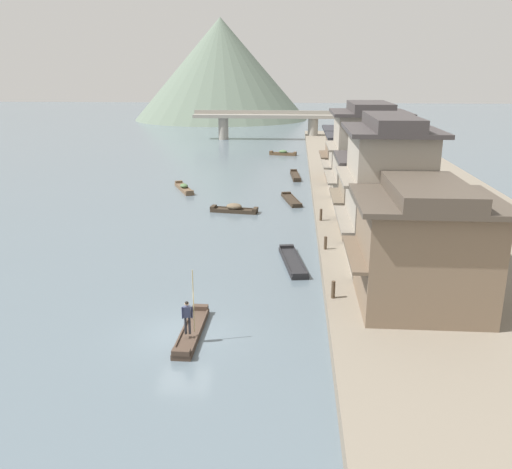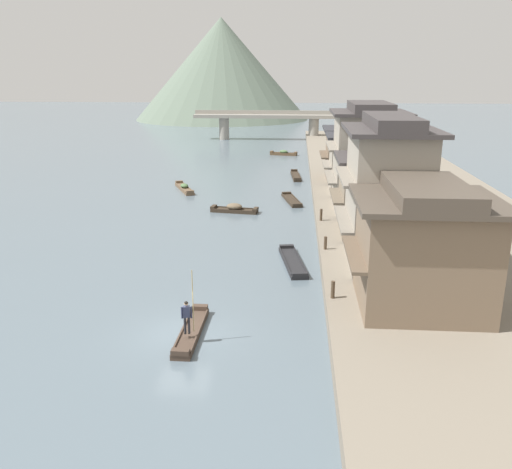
{
  "view_description": "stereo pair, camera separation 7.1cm",
  "coord_description": "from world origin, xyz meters",
  "px_view_note": "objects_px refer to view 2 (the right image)",
  "views": [
    {
      "loc": [
        5.14,
        -22.94,
        11.93
      ],
      "look_at": [
        2.54,
        12.58,
        1.22
      ],
      "focal_mm": 38.06,
      "sensor_mm": 36.0,
      "label": 1
    },
    {
      "loc": [
        5.21,
        -22.93,
        11.93
      ],
      "look_at": [
        2.54,
        12.58,
        1.22
      ],
      "focal_mm": 38.06,
      "sensor_mm": 36.0,
      "label": 2
    }
  ],
  "objects_px": {
    "boat_moored_nearest": "(184,188)",
    "boat_midriver_upstream": "(284,153)",
    "house_waterfront_end": "(354,151)",
    "mooring_post_dock_near": "(333,290)",
    "house_waterfront_second": "(386,192)",
    "mooring_post_dock_far": "(321,215)",
    "house_waterfront_nearest": "(423,247)",
    "stone_bridge": "(269,121)",
    "boatman_person": "(187,313)",
    "house_waterfront_narrow": "(367,157)",
    "boat_moored_far": "(234,209)",
    "boat_moored_second": "(292,200)",
    "house_waterfront_far": "(357,160)",
    "boat_midriver_drifting": "(296,176)",
    "house_waterfront_tall": "(374,191)",
    "boat_foreground_poled": "(191,332)",
    "mooring_post_dock_mid": "(325,243)",
    "boat_moored_third": "(293,262)"
  },
  "relations": [
    {
      "from": "house_waterfront_end",
      "to": "boat_midriver_upstream",
      "type": "bearing_deg",
      "value": 109.66
    },
    {
      "from": "boat_foreground_poled",
      "to": "boat_midriver_drifting",
      "type": "bearing_deg",
      "value": 83.29
    },
    {
      "from": "boat_midriver_upstream",
      "to": "house_waterfront_nearest",
      "type": "distance_m",
      "value": 56.31
    },
    {
      "from": "house_waterfront_end",
      "to": "mooring_post_dock_near",
      "type": "height_order",
      "value": "house_waterfront_end"
    },
    {
      "from": "house_waterfront_far",
      "to": "stone_bridge",
      "type": "height_order",
      "value": "house_waterfront_far"
    },
    {
      "from": "house_waterfront_second",
      "to": "stone_bridge",
      "type": "xyz_separation_m",
      "value": [
        -10.53,
        68.25,
        -1.71
      ]
    },
    {
      "from": "boat_moored_second",
      "to": "house_waterfront_end",
      "type": "xyz_separation_m",
      "value": [
        6.49,
        7.52,
        3.72
      ]
    },
    {
      "from": "boatman_person",
      "to": "house_waterfront_end",
      "type": "relative_size",
      "value": 0.44
    },
    {
      "from": "boat_moored_third",
      "to": "boat_moored_far",
      "type": "distance_m",
      "value": 14.19
    },
    {
      "from": "stone_bridge",
      "to": "boat_moored_far",
      "type": "bearing_deg",
      "value": -90.2
    },
    {
      "from": "house_waterfront_end",
      "to": "house_waterfront_narrow",
      "type": "bearing_deg",
      "value": -91.28
    },
    {
      "from": "boat_foreground_poled",
      "to": "house_waterfront_tall",
      "type": "xyz_separation_m",
      "value": [
        10.34,
        15.23,
        3.69
      ]
    },
    {
      "from": "boat_midriver_drifting",
      "to": "house_waterfront_second",
      "type": "height_order",
      "value": "house_waterfront_second"
    },
    {
      "from": "house_waterfront_second",
      "to": "boat_midriver_upstream",
      "type": "bearing_deg",
      "value": 98.42
    },
    {
      "from": "boat_midriver_drifting",
      "to": "stone_bridge",
      "type": "bearing_deg",
      "value": 97.98
    },
    {
      "from": "boat_moored_third",
      "to": "house_waterfront_narrow",
      "type": "xyz_separation_m",
      "value": [
        5.92,
        12.26,
        5.0
      ]
    },
    {
      "from": "boat_moored_far",
      "to": "house_waterfront_far",
      "type": "relative_size",
      "value": 0.7
    },
    {
      "from": "boatman_person",
      "to": "boat_midriver_upstream",
      "type": "xyz_separation_m",
      "value": [
        2.83,
        58.8,
        -1.21
      ]
    },
    {
      "from": "house_waterfront_nearest",
      "to": "stone_bridge",
      "type": "xyz_separation_m",
      "value": [
        -11.37,
        74.7,
        -0.41
      ]
    },
    {
      "from": "boat_moored_nearest",
      "to": "boat_midriver_upstream",
      "type": "xyz_separation_m",
      "value": [
        9.74,
        25.74,
        0.06
      ]
    },
    {
      "from": "boat_moored_nearest",
      "to": "boat_midriver_upstream",
      "type": "distance_m",
      "value": 27.52
    },
    {
      "from": "boat_midriver_drifting",
      "to": "house_waterfront_second",
      "type": "distance_m",
      "value": 32.29
    },
    {
      "from": "boat_foreground_poled",
      "to": "boat_moored_third",
      "type": "distance_m",
      "value": 11.25
    },
    {
      "from": "boat_moored_far",
      "to": "mooring_post_dock_near",
      "type": "height_order",
      "value": "mooring_post_dock_near"
    },
    {
      "from": "house_waterfront_far",
      "to": "house_waterfront_end",
      "type": "height_order",
      "value": "same"
    },
    {
      "from": "boat_foreground_poled",
      "to": "house_waterfront_tall",
      "type": "relative_size",
      "value": 0.81
    },
    {
      "from": "mooring_post_dock_near",
      "to": "mooring_post_dock_far",
      "type": "xyz_separation_m",
      "value": [
        0.0,
        15.11,
        0.0
      ]
    },
    {
      "from": "boatman_person",
      "to": "boat_moored_far",
      "type": "height_order",
      "value": "boatman_person"
    },
    {
      "from": "house_waterfront_far",
      "to": "boat_midriver_drifting",
      "type": "bearing_deg",
      "value": 117.11
    },
    {
      "from": "boat_moored_second",
      "to": "boat_moored_third",
      "type": "xyz_separation_m",
      "value": [
        0.29,
        -17.7,
        0.01
      ]
    },
    {
      "from": "house_waterfront_nearest",
      "to": "house_waterfront_second",
      "type": "height_order",
      "value": "house_waterfront_second"
    },
    {
      "from": "boat_midriver_drifting",
      "to": "house_waterfront_end",
      "type": "xyz_separation_m",
      "value": [
        6.15,
        -4.85,
        3.68
      ]
    },
    {
      "from": "boat_moored_second",
      "to": "boat_midriver_upstream",
      "type": "height_order",
      "value": "boat_midriver_upstream"
    },
    {
      "from": "boat_midriver_drifting",
      "to": "mooring_post_dock_mid",
      "type": "xyz_separation_m",
      "value": [
        2.04,
        -29.39,
        1.11
      ]
    },
    {
      "from": "boatman_person",
      "to": "boat_midriver_upstream",
      "type": "height_order",
      "value": "boatman_person"
    },
    {
      "from": "mooring_post_dock_near",
      "to": "house_waterfront_end",
      "type": "bearing_deg",
      "value": 82.78
    },
    {
      "from": "boat_midriver_upstream",
      "to": "mooring_post_dock_near",
      "type": "distance_m",
      "value": 55.2
    },
    {
      "from": "boatman_person",
      "to": "mooring_post_dock_mid",
      "type": "height_order",
      "value": "boatman_person"
    },
    {
      "from": "boat_moored_third",
      "to": "house_waterfront_narrow",
      "type": "bearing_deg",
      "value": 64.24
    },
    {
      "from": "boat_moored_far",
      "to": "boat_midriver_upstream",
      "type": "distance_m",
      "value": 34.77
    },
    {
      "from": "boatman_person",
      "to": "house_waterfront_second",
      "type": "relative_size",
      "value": 0.35
    },
    {
      "from": "boat_midriver_upstream",
      "to": "stone_bridge",
      "type": "distance_m",
      "value": 19.63
    },
    {
      "from": "boat_midriver_upstream",
      "to": "house_waterfront_tall",
      "type": "bearing_deg",
      "value": -80.06
    },
    {
      "from": "boat_moored_nearest",
      "to": "mooring_post_dock_far",
      "type": "relative_size",
      "value": 6.05
    },
    {
      "from": "house_waterfront_second",
      "to": "mooring_post_dock_far",
      "type": "relative_size",
      "value": 9.53
    },
    {
      "from": "boatman_person",
      "to": "house_waterfront_narrow",
      "type": "xyz_separation_m",
      "value": [
        10.6,
        23.29,
        3.65
      ]
    },
    {
      "from": "boat_moored_far",
      "to": "stone_bridge",
      "type": "xyz_separation_m",
      "value": [
        0.19,
        53.7,
        3.14
      ]
    },
    {
      "from": "house_waterfront_nearest",
      "to": "mooring_post_dock_far",
      "type": "bearing_deg",
      "value": 104.9
    },
    {
      "from": "boatman_person",
      "to": "house_waterfront_tall",
      "type": "relative_size",
      "value": 0.5
    },
    {
      "from": "boat_moored_far",
      "to": "house_waterfront_tall",
      "type": "bearing_deg",
      "value": -36.73
    }
  ]
}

